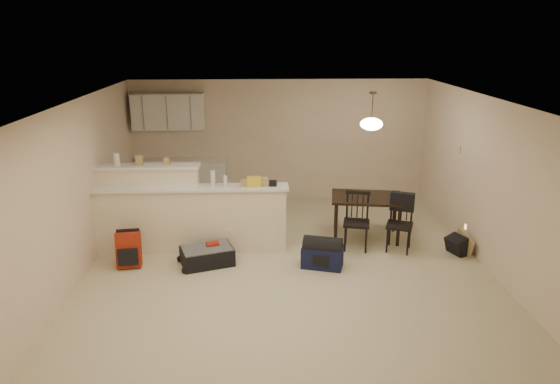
{
  "coord_description": "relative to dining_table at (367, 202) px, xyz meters",
  "views": [
    {
      "loc": [
        -0.4,
        -6.6,
        3.42
      ],
      "look_at": [
        -0.1,
        0.7,
        1.05
      ],
      "focal_mm": 32.0,
      "sensor_mm": 36.0,
      "label": 1
    }
  ],
  "objects": [
    {
      "name": "breakfast_bar",
      "position": [
        -3.16,
        -0.36,
        -0.04
      ],
      "size": [
        3.08,
        0.58,
        1.39
      ],
      "color": "#F2E5C4",
      "rests_on": "ground"
    },
    {
      "name": "jar",
      "position": [
        -4.07,
        -0.22,
        0.84
      ],
      "size": [
        0.1,
        0.1,
        0.2
      ],
      "primitive_type": "cylinder",
      "color": "silver",
      "rests_on": "breakfast_bar"
    },
    {
      "name": "bag_lump",
      "position": [
        -1.91,
        -0.44,
        0.51
      ],
      "size": [
        0.22,
        0.18,
        0.14
      ],
      "primitive_type": "cube",
      "color": "tan",
      "rests_on": "breakfast_bar"
    },
    {
      "name": "pouch",
      "position": [
        -1.61,
        -0.44,
        0.48
      ],
      "size": [
        0.12,
        0.1,
        0.08
      ],
      "primitive_type": "cube",
      "color": "tan",
      "rests_on": "breakfast_bar"
    },
    {
      "name": "extra_item_y",
      "position": [
        -2.06,
        -0.44,
        0.49
      ],
      "size": [
        0.1,
        0.1,
        0.1
      ],
      "primitive_type": "cube",
      "color": "tan",
      "rests_on": "breakfast_bar"
    },
    {
      "name": "bottle_b",
      "position": [
        -2.36,
        -0.44,
        0.53
      ],
      "size": [
        0.06,
        0.06,
        0.18
      ],
      "primitive_type": "cylinder",
      "color": "silver",
      "rests_on": "breakfast_bar"
    },
    {
      "name": "red_backpack",
      "position": [
        -3.81,
        -0.95,
        -0.38
      ],
      "size": [
        0.38,
        0.27,
        0.54
      ],
      "primitive_type": "cube",
      "rotation": [
        0.0,
        0.0,
        0.13
      ],
      "color": "#AB2813",
      "rests_on": "ground"
    },
    {
      "name": "dining_chair_far",
      "position": [
        0.43,
        -0.56,
        -0.19
      ],
      "size": [
        0.51,
        0.5,
        0.92
      ],
      "primitive_type": null,
      "rotation": [
        0.0,
        0.0,
        -0.37
      ],
      "color": "black",
      "rests_on": "ground"
    },
    {
      "name": "navy_duffel",
      "position": [
        -0.88,
        -1.1,
        -0.49
      ],
      "size": [
        0.67,
        0.48,
        0.33
      ],
      "primitive_type": "cube",
      "rotation": [
        0.0,
        0.0,
        -0.27
      ],
      "color": "#13183D",
      "rests_on": "ground"
    },
    {
      "name": "suitcase",
      "position": [
        -2.64,
        -0.94,
        -0.52
      ],
      "size": [
        0.88,
        0.71,
        0.26
      ],
      "primitive_type": "cube",
      "rotation": [
        0.0,
        0.0,
        0.32
      ],
      "color": "black",
      "rests_on": "ground"
    },
    {
      "name": "dining_table",
      "position": [
        0.0,
        0.0,
        0.0
      ],
      "size": [
        1.29,
        0.96,
        0.74
      ],
      "rotation": [
        0.0,
        0.0,
        -0.15
      ],
      "color": "black",
      "rests_on": "ground"
    },
    {
      "name": "pendant_lamp",
      "position": [
        0.0,
        0.0,
        1.34
      ],
      "size": [
        0.36,
        0.36,
        0.62
      ],
      "color": "brown",
      "rests_on": "room"
    },
    {
      "name": "cereal_box",
      "position": [
        -3.72,
        -0.22,
        0.82
      ],
      "size": [
        0.1,
        0.07,
        0.16
      ],
      "primitive_type": "cube",
      "color": "tan",
      "rests_on": "breakfast_bar"
    },
    {
      "name": "small_box",
      "position": [
        -3.29,
        -0.22,
        0.8
      ],
      "size": [
        0.08,
        0.06,
        0.12
      ],
      "primitive_type": "cube",
      "color": "tan",
      "rests_on": "breakfast_bar"
    },
    {
      "name": "room",
      "position": [
        -1.41,
        -1.34,
        0.6
      ],
      "size": [
        7.0,
        7.02,
        2.5
      ],
      "color": "beige",
      "rests_on": "ground"
    },
    {
      "name": "thermostat",
      "position": [
        1.58,
        0.21,
        0.85
      ],
      "size": [
        0.02,
        0.12,
        0.12
      ],
      "primitive_type": "cube",
      "color": "beige",
      "rests_on": "room"
    },
    {
      "name": "black_daypack",
      "position": [
        1.34,
        -0.73,
        -0.51
      ],
      "size": [
        0.33,
        0.38,
        0.28
      ],
      "primitive_type": "cube",
      "rotation": [
        0.0,
        0.0,
        1.95
      ],
      "color": "black",
      "rests_on": "ground"
    },
    {
      "name": "extra_item_x",
      "position": [
        -1.74,
        -0.44,
        0.51
      ],
      "size": [
        0.11,
        0.1,
        0.14
      ],
      "primitive_type": "cube",
      "color": "tan",
      "rests_on": "breakfast_bar"
    },
    {
      "name": "cardboard_sheet",
      "position": [
        1.44,
        -0.73,
        -0.48
      ],
      "size": [
        0.11,
        0.44,
        0.34
      ],
      "primitive_type": "cube",
      "rotation": [
        0.0,
        0.0,
        1.78
      ],
      "color": "tan",
      "rests_on": "ground"
    },
    {
      "name": "upper_cabinets",
      "position": [
        -3.61,
        1.98,
        1.25
      ],
      "size": [
        1.4,
        0.34,
        0.7
      ],
      "primitive_type": "cube",
      "color": "white",
      "rests_on": "room"
    },
    {
      "name": "bottle_a",
      "position": [
        -2.55,
        -0.44,
        0.57
      ],
      "size": [
        0.07,
        0.07,
        0.26
      ],
      "primitive_type": "cylinder",
      "color": "silver",
      "rests_on": "breakfast_bar"
    },
    {
      "name": "kitchen_counter",
      "position": [
        -3.41,
        1.85,
        -0.2
      ],
      "size": [
        1.8,
        0.6,
        0.9
      ],
      "primitive_type": "cube",
      "color": "white",
      "rests_on": "ground"
    },
    {
      "name": "dining_chair_near",
      "position": [
        -0.26,
        -0.46,
        -0.18
      ],
      "size": [
        0.49,
        0.47,
        0.95
      ],
      "primitive_type": null,
      "rotation": [
        0.0,
        0.0,
        -0.21
      ],
      "color": "black",
      "rests_on": "ground"
    }
  ]
}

